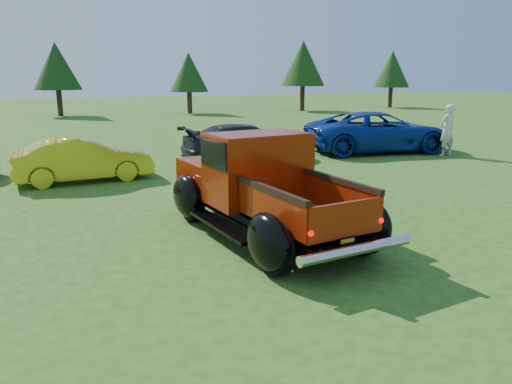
# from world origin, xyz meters

# --- Properties ---
(ground) EXTENTS (120.00, 120.00, 0.00)m
(ground) POSITION_xyz_m (0.00, 0.00, 0.00)
(ground) COLOR #235117
(ground) RESTS_ON ground
(tree_mid_left) EXTENTS (3.20, 3.20, 5.00)m
(tree_mid_left) POSITION_xyz_m (-3.00, 31.00, 3.38)
(tree_mid_left) COLOR #332114
(tree_mid_left) RESTS_ON ground
(tree_mid_right) EXTENTS (2.82, 2.82, 4.40)m
(tree_mid_right) POSITION_xyz_m (6.00, 30.00, 2.97)
(tree_mid_right) COLOR #332114
(tree_mid_right) RESTS_ON ground
(tree_east) EXTENTS (3.46, 3.46, 5.40)m
(tree_east) POSITION_xyz_m (15.00, 29.50, 3.66)
(tree_east) COLOR #332114
(tree_east) RESTS_ON ground
(tree_far_east) EXTENTS (3.07, 3.07, 4.80)m
(tree_far_east) POSITION_xyz_m (24.00, 30.50, 3.25)
(tree_far_east) COLOR #332114
(tree_far_east) RESTS_ON ground
(pickup_truck) EXTENTS (2.96, 5.22, 1.85)m
(pickup_truck) POSITION_xyz_m (0.62, 1.73, 0.88)
(pickup_truck) COLOR black
(pickup_truck) RESTS_ON ground
(show_car_yellow) EXTENTS (3.80, 1.68, 1.21)m
(show_car_yellow) POSITION_xyz_m (-2.31, 7.55, 0.61)
(show_car_yellow) COLOR gold
(show_car_yellow) RESTS_ON ground
(show_car_grey) EXTENTS (4.48, 2.15, 1.26)m
(show_car_grey) POSITION_xyz_m (2.97, 9.01, 0.63)
(show_car_grey) COLOR black
(show_car_grey) RESTS_ON ground
(show_car_blue) EXTENTS (5.72, 3.20, 1.51)m
(show_car_blue) POSITION_xyz_m (8.37, 9.22, 0.76)
(show_car_blue) COLOR navy
(show_car_blue) RESTS_ON ground
(spectator) EXTENTS (0.74, 0.55, 1.85)m
(spectator) POSITION_xyz_m (10.11, 7.53, 0.92)
(spectator) COLOR beige
(spectator) RESTS_ON ground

